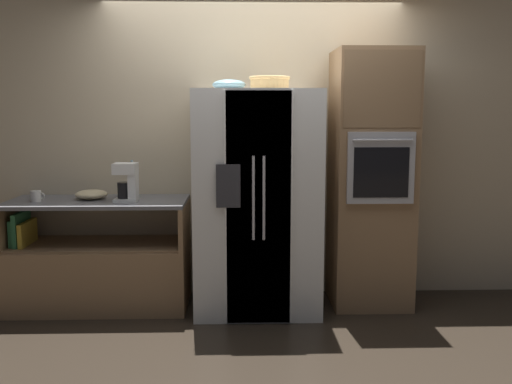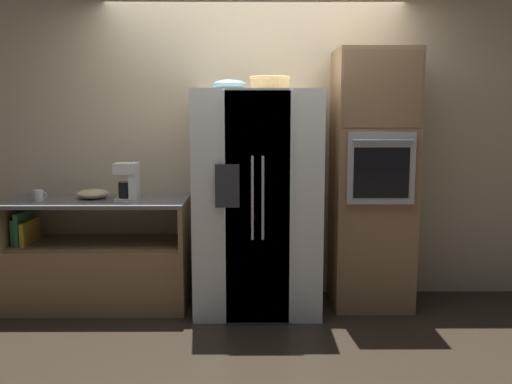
% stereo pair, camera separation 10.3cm
% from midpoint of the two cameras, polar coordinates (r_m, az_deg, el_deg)
% --- Properties ---
extents(ground_plane, '(20.00, 20.00, 0.00)m').
position_cam_midpoint_polar(ground_plane, '(4.71, -0.77, -11.76)').
color(ground_plane, black).
extents(wall_back, '(12.00, 0.06, 2.80)m').
position_cam_midpoint_polar(wall_back, '(4.94, -0.89, 5.79)').
color(wall_back, beige).
rests_on(wall_back, ground_plane).
extents(counter_left, '(1.43, 0.65, 0.89)m').
position_cam_midpoint_polar(counter_left, '(4.91, -16.01, -7.40)').
color(counter_left, '#93704C').
rests_on(counter_left, ground_plane).
extents(refrigerator, '(0.98, 0.82, 1.76)m').
position_cam_midpoint_polar(refrigerator, '(4.57, -0.56, -0.94)').
color(refrigerator, white).
rests_on(refrigerator, ground_plane).
extents(wall_oven, '(0.63, 0.66, 2.08)m').
position_cam_midpoint_polar(wall_oven, '(4.75, 10.81, 1.26)').
color(wall_oven, '#93704C').
rests_on(wall_oven, ground_plane).
extents(wicker_basket, '(0.32, 0.32, 0.10)m').
position_cam_midpoint_polar(wicker_basket, '(4.53, 0.71, 10.89)').
color(wicker_basket, tan).
rests_on(wicker_basket, refrigerator).
extents(fruit_bowl, '(0.26, 0.26, 0.08)m').
position_cam_midpoint_polar(fruit_bowl, '(4.60, -3.37, 10.66)').
color(fruit_bowl, '#668C99').
rests_on(fruit_bowl, refrigerator).
extents(bottle_tall, '(0.06, 0.06, 0.32)m').
position_cam_midpoint_polar(bottle_tall, '(4.78, -12.85, 0.95)').
color(bottle_tall, silver).
rests_on(bottle_tall, counter_left).
extents(mug, '(0.12, 0.08, 0.09)m').
position_cam_midpoint_polar(mug, '(4.87, -21.71, -0.39)').
color(mug, silver).
rests_on(mug, counter_left).
extents(mixing_bowl, '(0.26, 0.26, 0.08)m').
position_cam_midpoint_polar(mixing_bowl, '(4.85, -16.72, -0.23)').
color(mixing_bowl, beige).
rests_on(mixing_bowl, counter_left).
extents(coffee_maker, '(0.18, 0.18, 0.30)m').
position_cam_midpoint_polar(coffee_maker, '(4.64, -13.29, 1.11)').
color(coffee_maker, white).
rests_on(coffee_maker, counter_left).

